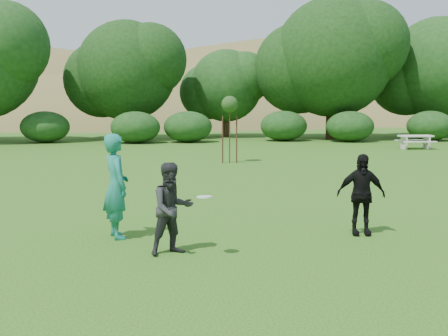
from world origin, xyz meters
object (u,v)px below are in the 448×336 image
Objects in this scene: picnic_table at (416,140)px; player_grey at (172,209)px; player_teal at (116,186)px; player_black at (361,194)px; sapling at (230,106)px.

player_grey is at bearing -124.12° from picnic_table.
player_teal is 4.81m from player_black.
player_grey is at bearing -161.52° from player_teal.
sapling reaches higher than player_grey.
picnic_table is (9.76, 18.87, -0.29)m from player_black.
player_grey is 0.89× the size of picnic_table.
player_teal is at bearing -105.83° from sapling.
player_black is at bearing -117.34° from picnic_table.
player_grey is 14.45m from sapling.
player_grey is (1.06, -1.29, -0.21)m from player_teal.
player_black is 13.23m from sapling.
sapling reaches higher than player_teal.
player_grey is at bearing -100.34° from sapling.
player_teal is 13.42m from sapling.
sapling reaches higher than player_black.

